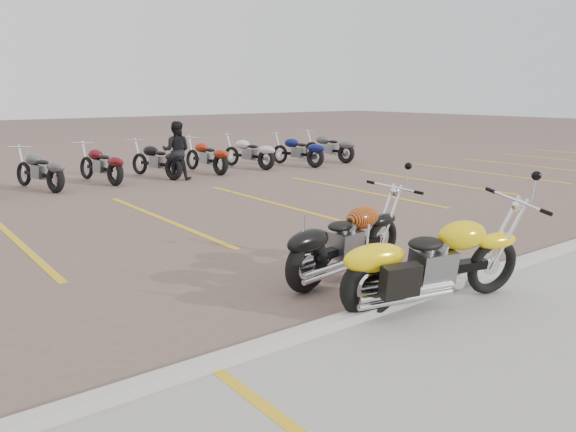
% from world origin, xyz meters
% --- Properties ---
extents(ground, '(100.00, 100.00, 0.00)m').
position_xyz_m(ground, '(0.00, 0.00, 0.00)').
color(ground, brown).
rests_on(ground, ground).
extents(curb, '(60.00, 0.18, 0.12)m').
position_xyz_m(curb, '(0.00, -2.00, 0.06)').
color(curb, '#ADAAA3').
rests_on(curb, ground).
extents(parking_stripes, '(38.00, 5.50, 0.01)m').
position_xyz_m(parking_stripes, '(0.00, 4.00, 0.00)').
color(parking_stripes, gold).
rests_on(parking_stripes, ground).
extents(yellow_cruiser, '(2.46, 0.71, 1.02)m').
position_xyz_m(yellow_cruiser, '(0.48, -2.16, 0.51)').
color(yellow_cruiser, black).
rests_on(yellow_cruiser, ground).
extents(flame_cruiser, '(2.31, 0.52, 0.95)m').
position_xyz_m(flame_cruiser, '(0.38, -0.81, 0.47)').
color(flame_cruiser, black).
rests_on(flame_cruiser, ground).
extents(person_b, '(1.02, 0.98, 1.67)m').
position_xyz_m(person_b, '(2.55, 8.53, 0.83)').
color(person_b, black).
rests_on(person_b, ground).
extents(bg_bike_row, '(17.48, 2.08, 1.10)m').
position_xyz_m(bg_bike_row, '(0.57, 9.09, 0.55)').
color(bg_bike_row, black).
rests_on(bg_bike_row, ground).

